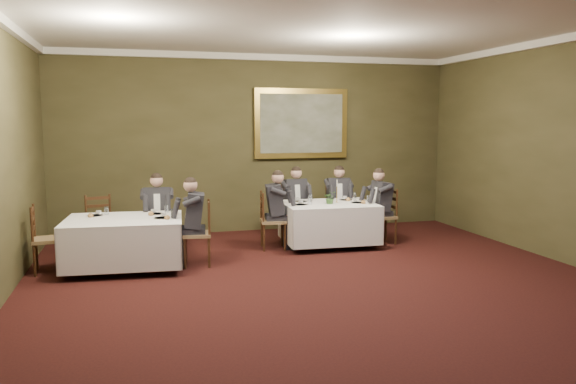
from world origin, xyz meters
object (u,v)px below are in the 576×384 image
centerpiece (330,197)px  chair_main_backleft (294,223)px  diner_main_backleft (294,211)px  diner_sec_backright (158,224)px  table_main (329,221)px  chair_main_endleft (273,232)px  chair_sec_backleft (101,239)px  diner_main_backright (338,209)px  chair_sec_backright (158,237)px  chair_main_backright (338,221)px  diner_sec_endright (197,232)px  diner_main_endleft (273,219)px  chair_sec_endleft (48,253)px  painting (301,124)px  candlestick (337,194)px  table_second (124,239)px  chair_main_endright (382,228)px  diner_main_endright (382,215)px  chair_sec_endright (198,247)px

centerpiece → chair_main_backleft: bearing=112.7°
diner_main_backleft → diner_sec_backright: size_ratio=1.00×
table_main → chair_main_endleft: bearing=177.4°
table_main → diner_main_backleft: size_ratio=1.23×
chair_sec_backleft → diner_sec_backright: 0.95m
table_main → diner_main_backright: bearing=59.6°
chair_sec_backright → chair_main_backright: bearing=-166.0°
diner_sec_endright → table_main: bearing=-66.1°
chair_main_endleft → diner_sec_backright: bearing=-86.2°
chair_main_backleft → chair_sec_backleft: (-3.46, -0.59, 0.00)m
chair_main_backright → diner_main_endleft: diner_main_endleft is taller
chair_sec_endleft → painting: size_ratio=0.52×
chair_sec_backleft → centerpiece: size_ratio=4.15×
chair_sec_endleft → painting: bearing=112.0°
candlestick → table_second: bearing=-168.7°
diner_main_backleft → diner_main_backright: same height
diner_sec_backright → chair_main_backright: bearing=-165.8°
chair_main_endleft → chair_main_endright: bearing=94.8°
chair_sec_backright → chair_sec_endleft: bearing=28.8°
diner_main_backright → chair_sec_backleft: 4.36m
table_main → table_second: 3.53m
chair_main_endright → chair_sec_backright: same height
diner_main_endright → centerpiece: size_ratio=5.59×
table_second → candlestick: candlestick is taller
diner_main_endright → diner_sec_endright: (-3.40, -0.70, 0.00)m
table_main → chair_main_endright: (1.01, -0.04, -0.17)m
diner_main_backleft → diner_main_endleft: same height
chair_main_endright → chair_sec_backleft: (-4.87, 0.29, 0.00)m
diner_sec_endright → centerpiece: bearing=-67.9°
chair_sec_endleft → chair_sec_endright: bearing=80.9°
table_main → chair_main_backright: chair_main_backright is taller
diner_main_backleft → centerpiece: 1.06m
diner_main_backleft → diner_main_endleft: bearing=44.8°
chair_main_endright → chair_sec_backleft: 4.88m
chair_main_endleft → chair_main_endright: (2.03, -0.09, 0.00)m
chair_sec_endleft → centerpiece: bearing=91.6°
table_main → diner_sec_backright: (-2.94, 0.16, 0.06)m
table_main → diner_main_endright: (1.00, -0.04, 0.06)m
chair_main_endleft → chair_sec_endleft: bearing=-72.6°
chair_sec_endleft → table_main: bearing=92.6°
chair_main_endleft → painting: 2.70m
chair_main_backright → painting: bearing=-54.6°
diner_main_backleft → chair_sec_backright: (-2.55, -0.65, -0.23)m
diner_main_endleft → centerpiece: 1.07m
chair_sec_backleft → diner_sec_backright: size_ratio=0.74×
diner_main_backright → chair_sec_backright: bearing=18.3°
diner_main_backright → chair_main_endleft: 1.67m
chair_main_endleft → chair_sec_endleft: same height
chair_sec_backleft → diner_sec_endright: (1.46, -0.99, 0.23)m
chair_sec_endright → diner_main_backright: bearing=-55.0°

